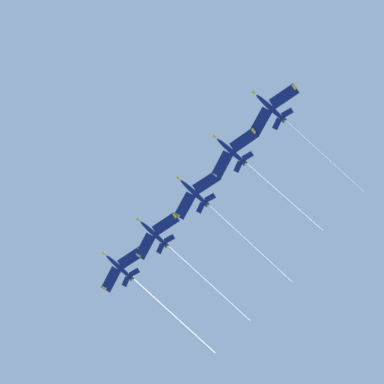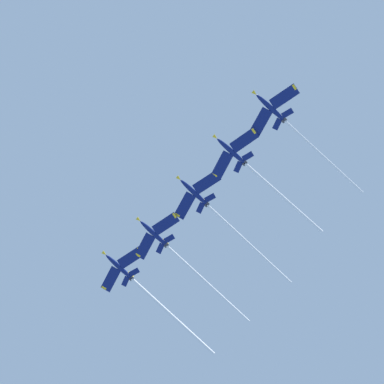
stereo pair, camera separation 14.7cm
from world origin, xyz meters
TOP-DOWN VIEW (x-y plane):
  - jet_far_left at (44.41, 32.46)m, footprint 24.71×42.71m
  - jet_inner_left at (26.88, 27.62)m, footprint 24.15×42.74m
  - jet_centre at (10.41, 19.68)m, footprint 26.62×46.31m
  - jet_inner_right at (-7.04, 11.47)m, footprint 26.12×46.10m
  - jet_far_right at (-23.93, 7.37)m, footprint 26.76×46.95m

SIDE VIEW (x-z plane):
  - jet_far_right at x=-23.93m, z-range 156.03..166.56m
  - jet_inner_right at x=-7.04m, z-range 156.17..167.11m
  - jet_inner_left at x=26.88m, z-range 157.46..167.02m
  - jet_centre at x=10.41m, z-range 157.36..167.53m
  - jet_far_left at x=44.41m, z-range 158.53..168.23m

